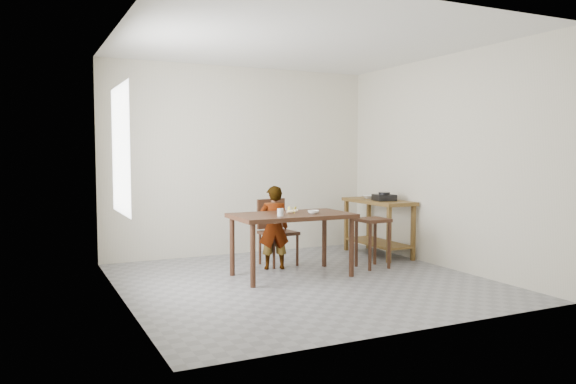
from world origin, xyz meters
name	(u,v)px	position (x,y,z in m)	size (l,w,h in m)	color
floor	(303,283)	(0.00, 0.00, -0.02)	(4.00, 4.00, 0.04)	gray
ceiling	(304,40)	(0.00, 0.00, 2.72)	(4.00, 4.00, 0.04)	white
wall_back	(240,161)	(0.00, 2.02, 1.35)	(4.00, 0.04, 2.70)	beige
wall_front	(418,168)	(0.00, -2.02, 1.35)	(4.00, 0.04, 2.70)	beige
wall_left	(119,165)	(-2.02, 0.00, 1.35)	(0.04, 4.00, 2.70)	beige
wall_right	(443,162)	(2.02, 0.00, 1.35)	(0.04, 4.00, 2.70)	beige
window_pane	(120,150)	(-1.97, 0.20, 1.50)	(0.02, 1.10, 1.30)	white
dining_table	(292,245)	(0.00, 0.30, 0.38)	(1.40, 0.80, 0.75)	#3A2013
prep_counter	(378,227)	(1.72, 1.00, 0.40)	(0.50, 1.20, 0.80)	brown
child	(274,227)	(-0.02, 0.77, 0.53)	(0.39, 0.25, 1.06)	white
dining_chair	(278,232)	(0.13, 0.97, 0.43)	(0.41, 0.41, 0.86)	#3A2013
stool	(373,243)	(1.15, 0.30, 0.32)	(0.36, 0.36, 0.63)	#3A2013
glass_tumbler	(280,212)	(-0.23, 0.12, 0.79)	(0.07, 0.07, 0.09)	silver
small_bowl	(313,212)	(0.21, 0.16, 0.77)	(0.14, 0.14, 0.04)	white
banana	(292,211)	(0.03, 0.34, 0.78)	(0.15, 0.11, 0.05)	#F3C44D
serving_bowl	(369,197)	(1.71, 1.21, 0.83)	(0.20, 0.20, 0.05)	white
gas_burner	(384,198)	(1.69, 0.82, 0.84)	(0.27, 0.27, 0.09)	black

